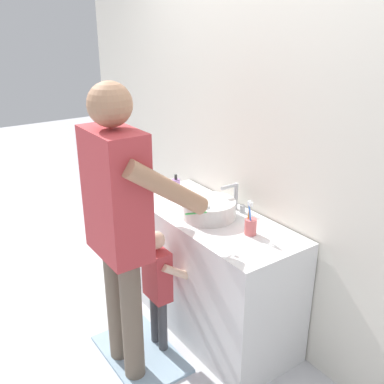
# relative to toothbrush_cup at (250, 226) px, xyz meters

# --- Properties ---
(ground_plane) EXTENTS (14.00, 14.00, 0.00)m
(ground_plane) POSITION_rel_toothbrush_cup_xyz_m (-0.33, -0.33, -0.88)
(ground_plane) COLOR silver
(back_wall) EXTENTS (4.40, 0.08, 2.70)m
(back_wall) POSITION_rel_toothbrush_cup_xyz_m (-0.33, 0.29, 0.47)
(back_wall) COLOR silver
(back_wall) RESTS_ON ground
(vanity_cabinet) EXTENTS (1.27, 0.54, 0.83)m
(vanity_cabinet) POSITION_rel_toothbrush_cup_xyz_m (-0.33, -0.03, -0.47)
(vanity_cabinet) COLOR white
(vanity_cabinet) RESTS_ON ground
(sink_basin) EXTENTS (0.34, 0.34, 0.11)m
(sink_basin) POSITION_rel_toothbrush_cup_xyz_m (-0.33, -0.05, 0.00)
(sink_basin) COLOR silver
(sink_basin) RESTS_ON vanity_cabinet
(faucet) EXTENTS (0.18, 0.14, 0.18)m
(faucet) POSITION_rel_toothbrush_cup_xyz_m (-0.33, 0.15, 0.03)
(faucet) COLOR #B7BABF
(faucet) RESTS_ON vanity_cabinet
(toothbrush_cup) EXTENTS (0.07, 0.07, 0.21)m
(toothbrush_cup) POSITION_rel_toothbrush_cup_xyz_m (0.00, 0.00, 0.00)
(toothbrush_cup) COLOR #D86666
(toothbrush_cup) RESTS_ON vanity_cabinet
(soap_bottle) EXTENTS (0.06, 0.06, 0.16)m
(soap_bottle) POSITION_rel_toothbrush_cup_xyz_m (-0.73, -0.04, 0.01)
(soap_bottle) COLOR #B27FC6
(soap_bottle) RESTS_ON vanity_cabinet
(bath_mat) EXTENTS (0.64, 0.40, 0.02)m
(bath_mat) POSITION_rel_toothbrush_cup_xyz_m (-0.33, -0.58, -0.87)
(bath_mat) COLOR #99B7CC
(bath_mat) RESTS_ON ground
(child_toddler) EXTENTS (0.26, 0.26, 0.84)m
(child_toddler) POSITION_rel_toothbrush_cup_xyz_m (-0.33, -0.44, -0.38)
(child_toddler) COLOR #47474C
(child_toddler) RESTS_ON ground
(adult_parent) EXTENTS (0.54, 0.56, 1.73)m
(adult_parent) POSITION_rel_toothbrush_cup_xyz_m (-0.29, -0.68, 0.15)
(adult_parent) COLOR #6B5B4C
(adult_parent) RESTS_ON ground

